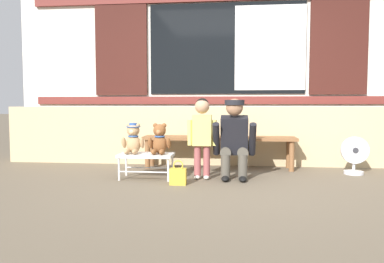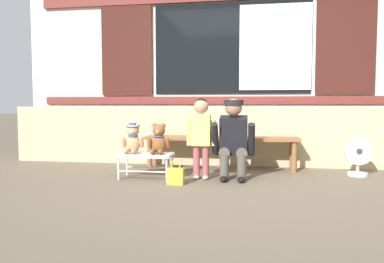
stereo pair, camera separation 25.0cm
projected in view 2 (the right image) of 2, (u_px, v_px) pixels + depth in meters
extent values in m
plane|color=brown|center=(220.00, 185.00, 4.20)|extent=(60.00, 60.00, 0.00)
cube|color=tan|center=(229.00, 136.00, 5.57)|extent=(6.60, 0.25, 0.85)
cube|color=silver|center=(232.00, 59.00, 6.00)|extent=(6.74, 0.20, 3.21)
cube|color=maroon|center=(231.00, 100.00, 5.93)|extent=(6.20, 0.04, 0.12)
cube|color=black|center=(231.00, 48.00, 5.88)|extent=(2.40, 0.03, 1.40)
cube|color=white|center=(275.00, 47.00, 5.76)|extent=(1.07, 0.02, 1.29)
cube|color=#3D1914|center=(127.00, 51.00, 6.14)|extent=(0.84, 0.05, 1.43)
cube|color=#3D1914|center=(346.00, 46.00, 5.60)|extent=(0.84, 0.05, 1.43)
cube|color=brown|center=(220.00, 139.00, 5.09)|extent=(2.10, 0.11, 0.04)
cube|color=brown|center=(221.00, 138.00, 5.23)|extent=(2.10, 0.11, 0.04)
cube|color=brown|center=(222.00, 137.00, 5.37)|extent=(2.10, 0.11, 0.04)
cylinder|color=brown|center=(150.00, 154.00, 5.26)|extent=(0.07, 0.07, 0.40)
cylinder|color=brown|center=(155.00, 152.00, 5.54)|extent=(0.07, 0.07, 0.40)
cylinder|color=brown|center=(294.00, 157.00, 4.95)|extent=(0.07, 0.07, 0.40)
cylinder|color=brown|center=(292.00, 154.00, 5.22)|extent=(0.07, 0.07, 0.40)
cube|color=silver|center=(146.00, 155.00, 4.55)|extent=(0.64, 0.36, 0.04)
cylinder|color=silver|center=(118.00, 169.00, 4.46)|extent=(0.02, 0.02, 0.26)
cylinder|color=silver|center=(127.00, 165.00, 4.76)|extent=(0.02, 0.02, 0.26)
cylinder|color=silver|center=(167.00, 170.00, 4.37)|extent=(0.02, 0.02, 0.26)
cylinder|color=silver|center=(172.00, 166.00, 4.66)|extent=(0.02, 0.02, 0.26)
cylinder|color=silver|center=(142.00, 172.00, 4.42)|extent=(0.58, 0.02, 0.02)
cylinder|color=silver|center=(149.00, 167.00, 4.71)|extent=(0.58, 0.02, 0.02)
ellipsoid|color=tan|center=(133.00, 144.00, 4.59)|extent=(0.17, 0.14, 0.22)
sphere|color=tan|center=(133.00, 130.00, 4.57)|extent=(0.15, 0.15, 0.15)
sphere|color=#F4C188|center=(132.00, 131.00, 4.52)|extent=(0.06, 0.06, 0.06)
sphere|color=tan|center=(129.00, 125.00, 4.58)|extent=(0.06, 0.06, 0.06)
ellipsoid|color=tan|center=(124.00, 142.00, 4.58)|extent=(0.06, 0.11, 0.16)
ellipsoid|color=tan|center=(127.00, 151.00, 4.49)|extent=(0.06, 0.15, 0.06)
sphere|color=tan|center=(137.00, 125.00, 4.57)|extent=(0.06, 0.06, 0.06)
ellipsoid|color=tan|center=(141.00, 142.00, 4.54)|extent=(0.06, 0.11, 0.16)
ellipsoid|color=tan|center=(134.00, 151.00, 4.47)|extent=(0.06, 0.15, 0.06)
torus|color=#335699|center=(133.00, 136.00, 4.58)|extent=(0.13, 0.13, 0.02)
cylinder|color=#335699|center=(133.00, 127.00, 4.57)|extent=(0.17, 0.17, 0.01)
cylinder|color=#335699|center=(133.00, 125.00, 4.57)|extent=(0.10, 0.10, 0.04)
ellipsoid|color=brown|center=(159.00, 144.00, 4.54)|extent=(0.17, 0.14, 0.22)
sphere|color=brown|center=(159.00, 130.00, 4.52)|extent=(0.15, 0.15, 0.15)
sphere|color=#AE6E42|center=(158.00, 132.00, 4.46)|extent=(0.06, 0.06, 0.06)
sphere|color=brown|center=(155.00, 125.00, 4.53)|extent=(0.06, 0.06, 0.06)
ellipsoid|color=brown|center=(150.00, 143.00, 4.52)|extent=(0.06, 0.11, 0.16)
ellipsoid|color=brown|center=(153.00, 152.00, 4.44)|extent=(0.06, 0.15, 0.06)
sphere|color=brown|center=(163.00, 125.00, 4.51)|extent=(0.06, 0.06, 0.06)
ellipsoid|color=brown|center=(168.00, 143.00, 4.49)|extent=(0.06, 0.11, 0.16)
ellipsoid|color=brown|center=(161.00, 152.00, 4.42)|extent=(0.06, 0.15, 0.06)
torus|color=#335699|center=(159.00, 136.00, 4.53)|extent=(0.13, 0.13, 0.02)
cylinder|color=#994C4C|center=(196.00, 161.00, 4.51)|extent=(0.08, 0.08, 0.36)
ellipsoid|color=silver|center=(196.00, 177.00, 4.50)|extent=(0.07, 0.12, 0.05)
cylinder|color=#994C4C|center=(206.00, 161.00, 4.49)|extent=(0.08, 0.08, 0.36)
ellipsoid|color=silver|center=(205.00, 177.00, 4.48)|extent=(0.07, 0.12, 0.05)
cube|color=#DBD166|center=(201.00, 130.00, 4.47)|extent=(0.22, 0.15, 0.36)
cylinder|color=#DBD166|center=(189.00, 133.00, 4.50)|extent=(0.06, 0.06, 0.30)
cylinder|color=#DBD166|center=(213.00, 133.00, 4.45)|extent=(0.06, 0.06, 0.30)
sphere|color=tan|center=(201.00, 106.00, 4.45)|extent=(0.17, 0.17, 0.17)
sphere|color=black|center=(201.00, 105.00, 4.46)|extent=(0.16, 0.16, 0.16)
cylinder|color=#4C473D|center=(224.00, 168.00, 4.43)|extent=(0.11, 0.11, 0.30)
cylinder|color=#4C473D|center=(225.00, 152.00, 4.55)|extent=(0.13, 0.32, 0.13)
ellipsoid|color=black|center=(224.00, 179.00, 4.36)|extent=(0.09, 0.20, 0.06)
cylinder|color=#4C473D|center=(242.00, 168.00, 4.40)|extent=(0.11, 0.11, 0.30)
cylinder|color=#4C473D|center=(242.00, 152.00, 4.52)|extent=(0.13, 0.32, 0.13)
ellipsoid|color=black|center=(241.00, 180.00, 4.33)|extent=(0.09, 0.20, 0.06)
cube|color=black|center=(234.00, 135.00, 4.49)|extent=(0.32, 0.30, 0.47)
cylinder|color=black|center=(215.00, 139.00, 4.43)|extent=(0.08, 0.28, 0.40)
cylinder|color=black|center=(252.00, 140.00, 4.37)|extent=(0.08, 0.28, 0.40)
sphere|color=#9E7051|center=(234.00, 107.00, 4.40)|extent=(0.20, 0.20, 0.20)
cylinder|color=black|center=(234.00, 103.00, 4.40)|extent=(0.23, 0.23, 0.06)
cube|color=brown|center=(250.00, 146.00, 4.56)|extent=(0.10, 0.22, 0.16)
cube|color=gold|center=(176.00, 176.00, 4.20)|extent=(0.18, 0.11, 0.18)
torus|color=gold|center=(176.00, 165.00, 4.19)|extent=(0.11, 0.01, 0.11)
cylinder|color=silver|center=(358.00, 174.00, 4.72)|extent=(0.24, 0.24, 0.04)
cylinder|color=silver|center=(358.00, 169.00, 4.71)|extent=(0.04, 0.04, 0.10)
cylinder|color=silver|center=(359.00, 151.00, 4.68)|extent=(0.34, 0.06, 0.34)
cylinder|color=#333338|center=(359.00, 151.00, 4.68)|extent=(0.07, 0.08, 0.07)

